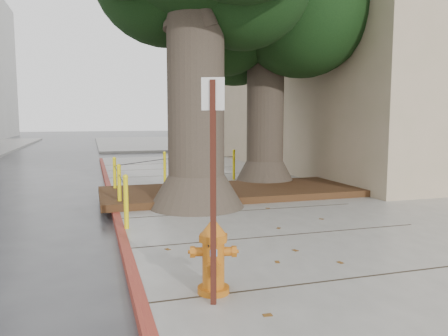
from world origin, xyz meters
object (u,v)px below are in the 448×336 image
at_px(signpost, 213,179).
at_px(car_red, 323,141).
at_px(car_silver, 223,144).
at_px(fire_hydrant, 213,256).

bearing_deg(signpost, car_red, 81.79).
distance_m(car_silver, car_red, 7.44).
relative_size(fire_hydrant, car_silver, 0.25).
bearing_deg(car_silver, fire_hydrant, 160.89).
relative_size(signpost, car_red, 0.65).
relative_size(fire_hydrant, signpost, 0.37).
distance_m(signpost, car_red, 25.82).
xyz_separation_m(car_silver, car_red, (7.34, 1.22, 0.00)).
bearing_deg(fire_hydrant, signpost, -91.18).
height_order(fire_hydrant, signpost, signpost).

